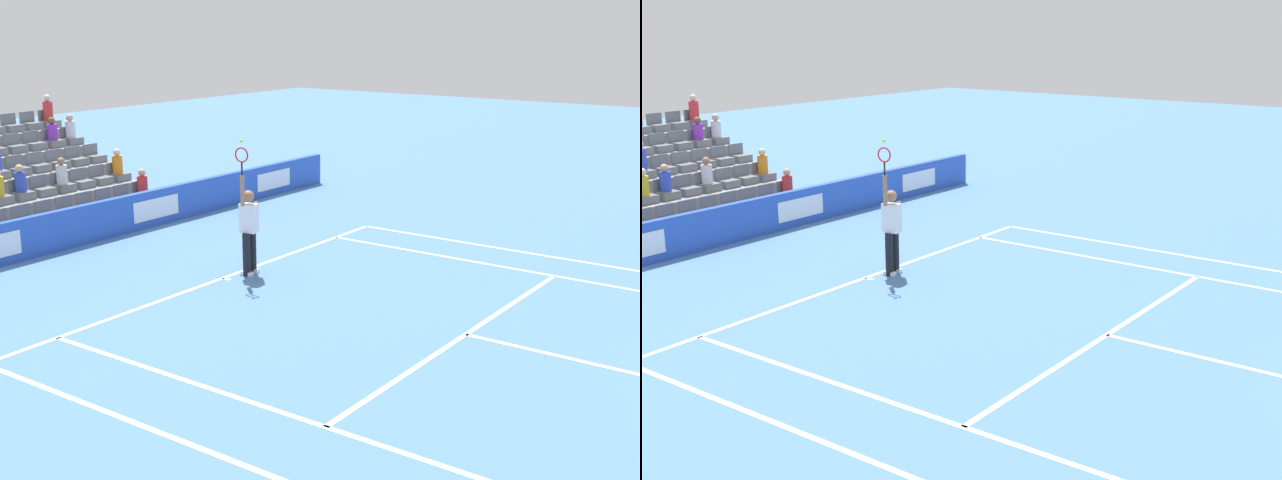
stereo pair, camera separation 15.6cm
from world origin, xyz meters
TOP-DOWN VIEW (x-y plane):
  - line_baseline at (0.00, -11.89)m, footprint 10.97×0.10m
  - line_service at (0.00, -6.40)m, footprint 8.23×0.10m
  - line_singles_sideline_left at (4.12, -5.95)m, footprint 0.10×11.89m
  - line_singles_sideline_right at (-4.12, -5.95)m, footprint 0.10×11.89m
  - line_doubles_sideline_right at (-5.49, -5.95)m, footprint 0.10×11.89m
  - line_centre_mark at (0.00, -11.79)m, footprint 0.10×0.20m
  - sponsor_barrier at (0.00, -16.41)m, footprint 19.26×0.22m
  - tennis_player at (-0.55, -11.63)m, footprint 0.53×0.39m

SIDE VIEW (x-z plane):
  - line_baseline at x=0.00m, z-range 0.00..0.01m
  - line_service at x=0.00m, z-range 0.00..0.01m
  - line_singles_sideline_left at x=4.12m, z-range 0.00..0.01m
  - line_singles_sideline_right at x=-4.12m, z-range 0.00..0.01m
  - line_doubles_sideline_right at x=-5.49m, z-range 0.00..0.01m
  - line_centre_mark at x=0.00m, z-range 0.00..0.01m
  - sponsor_barrier at x=0.00m, z-range 0.00..0.93m
  - tennis_player at x=-0.55m, z-range -0.43..2.42m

